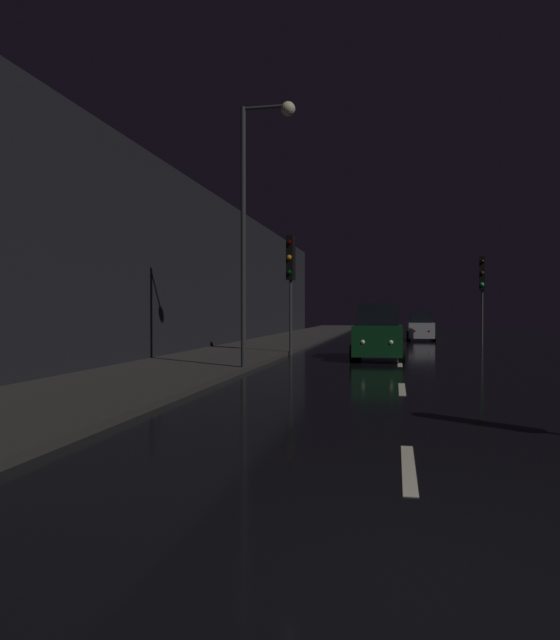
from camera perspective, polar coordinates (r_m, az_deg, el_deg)
name	(u,v)px	position (r m, az deg, el deg)	size (l,w,h in m)	color
ground	(399,350)	(28.51, 11.75, -2.93)	(26.11, 84.00, 0.02)	black
sidewalk_left	(262,346)	(29.28, -1.80, -2.65)	(4.40, 84.00, 0.15)	#33302D
building_facade_left	(190,268)	(26.70, -9.01, 5.16)	(0.80, 63.00, 7.75)	black
lane_centerline	(400,361)	(21.78, 11.85, -4.06)	(0.16, 29.95, 0.01)	beige
traffic_light_far_right	(482,280)	(33.69, 19.51, 3.75)	(0.36, 0.48, 4.94)	#38383A
traffic_light_far_left	(291,268)	(24.49, 1.06, 5.22)	(0.37, 0.48, 5.11)	#38383A
streetlamp_overhead	(257,198)	(17.87, -2.35, 12.04)	(1.70, 0.44, 8.20)	#2D2D30
car_approaching_headlights	(379,334)	(22.69, 9.80, -1.37)	(1.99, 4.31, 2.17)	#0F3819
car_distant_taillights	(421,327)	(37.82, 13.84, -0.69)	(1.73, 3.74, 1.89)	#A5A8AD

